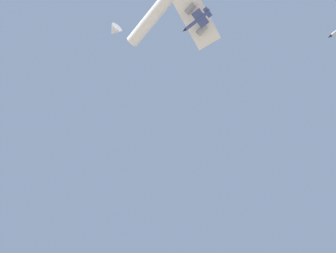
# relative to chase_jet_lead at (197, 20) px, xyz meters

# --- Properties ---
(chase_jet_lead) EXTENTS (15.29, 8.90, 4.00)m
(chase_jet_lead) POSITION_rel_chase_jet_lead_xyz_m (0.00, 0.00, 0.00)
(chase_jet_lead) COLOR #38478C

